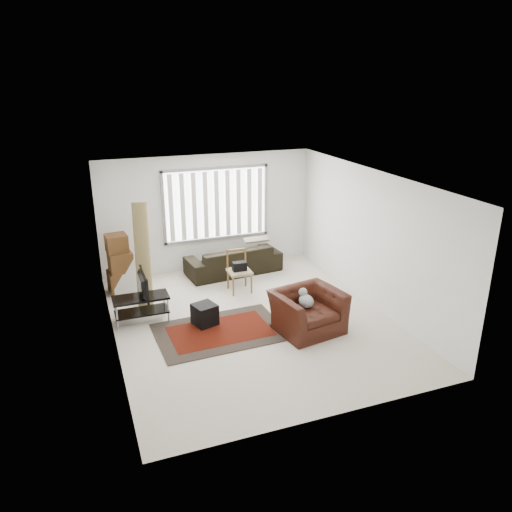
{
  "coord_description": "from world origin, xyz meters",
  "views": [
    {
      "loc": [
        -2.89,
        -7.92,
        4.4
      ],
      "look_at": [
        0.31,
        0.63,
        1.05
      ],
      "focal_mm": 35.0,
      "sensor_mm": 36.0,
      "label": 1
    }
  ],
  "objects_px": {
    "tv_stand": "(141,304)",
    "sofa": "(233,256)",
    "side_chair": "(239,269)",
    "armchair": "(308,308)",
    "moving_boxes": "(120,266)"
  },
  "relations": [
    {
      "from": "armchair",
      "to": "moving_boxes",
      "type": "bearing_deg",
      "value": 125.16
    },
    {
      "from": "tv_stand",
      "to": "sofa",
      "type": "xyz_separation_m",
      "value": [
        2.38,
        1.75,
        0.05
      ]
    },
    {
      "from": "tv_stand",
      "to": "moving_boxes",
      "type": "distance_m",
      "value": 1.59
    },
    {
      "from": "side_chair",
      "to": "armchair",
      "type": "xyz_separation_m",
      "value": [
        0.59,
        -2.1,
        -0.06
      ]
    },
    {
      "from": "tv_stand",
      "to": "side_chair",
      "type": "bearing_deg",
      "value": 18.22
    },
    {
      "from": "tv_stand",
      "to": "armchair",
      "type": "distance_m",
      "value": 3.09
    },
    {
      "from": "tv_stand",
      "to": "side_chair",
      "type": "height_order",
      "value": "side_chair"
    },
    {
      "from": "tv_stand",
      "to": "sofa",
      "type": "height_order",
      "value": "sofa"
    },
    {
      "from": "moving_boxes",
      "to": "sofa",
      "type": "relative_size",
      "value": 0.58
    },
    {
      "from": "moving_boxes",
      "to": "sofa",
      "type": "xyz_separation_m",
      "value": [
        2.58,
        0.18,
        -0.17
      ]
    },
    {
      "from": "sofa",
      "to": "armchair",
      "type": "relative_size",
      "value": 1.66
    },
    {
      "from": "moving_boxes",
      "to": "side_chair",
      "type": "height_order",
      "value": "moving_boxes"
    },
    {
      "from": "side_chair",
      "to": "armchair",
      "type": "bearing_deg",
      "value": -72.98
    },
    {
      "from": "sofa",
      "to": "side_chair",
      "type": "relative_size",
      "value": 2.47
    },
    {
      "from": "tv_stand",
      "to": "armchair",
      "type": "bearing_deg",
      "value": -26.7
    }
  ]
}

